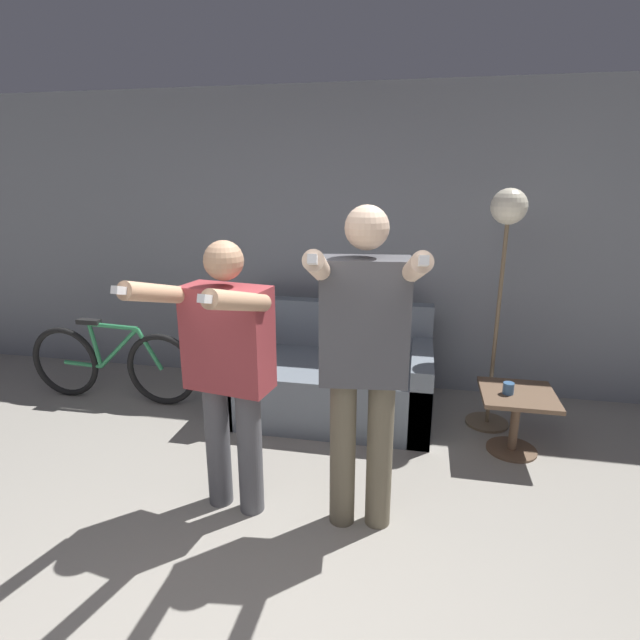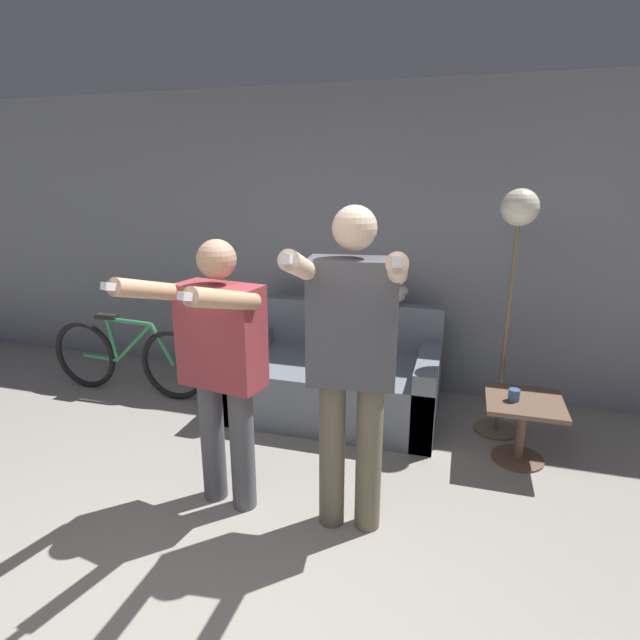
# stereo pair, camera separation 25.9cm
# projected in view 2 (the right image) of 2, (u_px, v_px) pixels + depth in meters

# --- Properties ---
(wall_back) EXTENTS (10.00, 0.05, 2.60)m
(wall_back) POSITION_uv_depth(u_px,v_px,m) (353.00, 243.00, 4.38)
(wall_back) COLOR gray
(wall_back) RESTS_ON ground_plane
(couch) EXTENTS (1.62, 0.94, 0.85)m
(couch) POSITION_uv_depth(u_px,v_px,m) (336.00, 380.00, 4.05)
(couch) COLOR slate
(couch) RESTS_ON ground_plane
(person_left) EXTENTS (0.61, 0.72, 1.56)m
(person_left) POSITION_uv_depth(u_px,v_px,m) (220.00, 359.00, 2.72)
(person_left) COLOR #56565B
(person_left) RESTS_ON ground_plane
(person_right) EXTENTS (0.56, 0.70, 1.74)m
(person_right) POSITION_uv_depth(u_px,v_px,m) (352.00, 353.00, 2.50)
(person_right) COLOR #6B604C
(person_right) RESTS_ON ground_plane
(cat) EXTENTS (0.42, 0.12, 0.17)m
(cat) POSITION_uv_depth(u_px,v_px,m) (388.00, 295.00, 4.11)
(cat) COLOR #B7AD9E
(cat) RESTS_ON couch
(floor_lamp) EXTENTS (0.32, 0.32, 1.79)m
(floor_lamp) POSITION_uv_depth(u_px,v_px,m) (516.00, 244.00, 3.41)
(floor_lamp) COLOR #756047
(floor_lamp) RESTS_ON ground_plane
(side_table) EXTENTS (0.49, 0.49, 0.45)m
(side_table) POSITION_uv_depth(u_px,v_px,m) (523.00, 416.00, 3.33)
(side_table) COLOR brown
(side_table) RESTS_ON ground_plane
(cup) EXTENTS (0.07, 0.07, 0.08)m
(cup) POSITION_uv_depth(u_px,v_px,m) (514.00, 395.00, 3.28)
(cup) COLOR #3D6693
(cup) RESTS_ON side_table
(bicycle) EXTENTS (1.54, 0.07, 0.72)m
(bicycle) POSITION_uv_depth(u_px,v_px,m) (128.00, 358.00, 4.38)
(bicycle) COLOR black
(bicycle) RESTS_ON ground_plane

